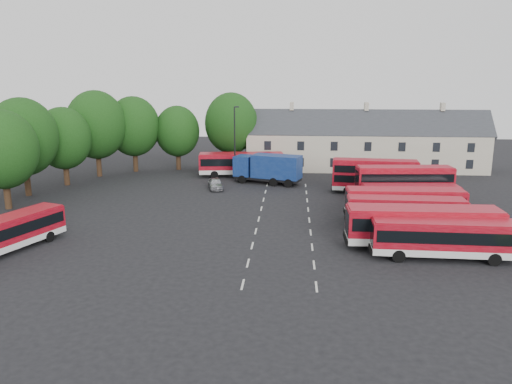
% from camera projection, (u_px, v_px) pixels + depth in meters
% --- Properties ---
extents(ground, '(140.00, 140.00, 0.00)m').
position_uv_depth(ground, '(257.00, 225.00, 47.57)').
color(ground, black).
rests_on(ground, ground).
extents(lane_markings, '(5.15, 33.80, 0.01)m').
position_uv_depth(lane_markings, '(284.00, 219.00, 49.34)').
color(lane_markings, beige).
rests_on(lane_markings, ground).
extents(treeline, '(29.92, 32.59, 12.01)m').
position_uv_depth(treeline, '(113.00, 131.00, 66.36)').
color(treeline, black).
rests_on(treeline, ground).
extents(terrace_houses, '(35.70, 7.13, 10.06)m').
position_uv_depth(terrace_houses, '(365.00, 144.00, 74.82)').
color(terrace_houses, beige).
rests_on(terrace_houses, ground).
extents(bus_row_a, '(10.99, 2.84, 3.09)m').
position_uv_depth(bus_row_a, '(444.00, 236.00, 38.35)').
color(bus_row_a, silver).
rests_on(bus_row_a, ground).
extents(bus_row_b, '(12.32, 2.99, 3.48)m').
position_uv_depth(bus_row_b, '(423.00, 224.00, 40.62)').
color(bus_row_b, silver).
rests_on(bus_row_b, ground).
extents(bus_row_c, '(10.69, 2.80, 3.00)m').
position_uv_depth(bus_row_c, '(406.00, 210.00, 45.85)').
color(bus_row_c, silver).
rests_on(bus_row_c, ground).
extents(bus_row_d, '(11.33, 2.85, 3.19)m').
position_uv_depth(bus_row_d, '(405.00, 202.00, 48.58)').
color(bus_row_d, silver).
rests_on(bus_row_d, ground).
extents(bus_row_e, '(10.01, 2.71, 2.81)m').
position_uv_depth(bus_row_e, '(410.00, 196.00, 52.00)').
color(bus_row_e, silver).
rests_on(bus_row_e, ground).
extents(bus_dd_south, '(10.53, 3.16, 4.26)m').
position_uv_depth(bus_dd_south, '(404.00, 183.00, 54.67)').
color(bus_dd_south, silver).
rests_on(bus_dd_south, ground).
extents(bus_dd_north, '(10.19, 3.21, 4.11)m').
position_uv_depth(bus_dd_north, '(375.00, 174.00, 59.88)').
color(bus_dd_north, silver).
rests_on(bus_dd_north, ground).
extents(bus_west, '(5.65, 10.41, 2.89)m').
position_uv_depth(bus_west, '(6.00, 232.00, 39.83)').
color(bus_west, silver).
rests_on(bus_west, ground).
extents(bus_north, '(12.05, 4.19, 3.34)m').
position_uv_depth(bus_north, '(241.00, 162.00, 70.08)').
color(bus_north, silver).
rests_on(bus_north, ground).
extents(box_truck, '(9.21, 5.30, 3.85)m').
position_uv_depth(box_truck, '(268.00, 167.00, 65.32)').
color(box_truck, black).
rests_on(box_truck, ground).
extents(silver_car, '(2.65, 4.39, 1.40)m').
position_uv_depth(silver_car, '(216.00, 184.00, 62.48)').
color(silver_car, '#ADAFB5').
rests_on(silver_car, ground).
extents(lamppost, '(0.69, 0.45, 10.01)m').
position_uv_depth(lamppost, '(235.00, 142.00, 65.95)').
color(lamppost, black).
rests_on(lamppost, ground).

